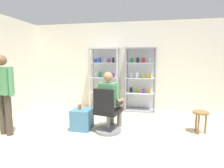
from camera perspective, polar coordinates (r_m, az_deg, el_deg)
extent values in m
plane|color=#C6B793|center=(3.24, -3.84, -20.77)|extent=(7.20, 7.20, 0.00)
cube|color=silver|center=(5.80, 3.60, 5.69)|extent=(6.00, 0.10, 2.70)
cylinder|color=#B7B7BC|center=(5.56, -7.13, 1.43)|extent=(0.05, 0.05, 1.90)
cylinder|color=#B7B7BC|center=(5.36, 1.56, 1.26)|extent=(0.05, 0.05, 1.90)
cylinder|color=#B7B7BC|center=(5.94, -5.94, 1.84)|extent=(0.05, 0.05, 1.90)
cylinder|color=#B7B7BC|center=(5.75, 2.20, 1.69)|extent=(0.05, 0.05, 1.90)
cube|color=#B7B7BC|center=(5.61, -2.44, 11.05)|extent=(0.90, 0.45, 0.04)
cube|color=#B7B7BC|center=(5.80, -2.33, -7.60)|extent=(0.90, 0.45, 0.04)
cube|color=silver|center=(5.84, -1.90, 1.78)|extent=(0.84, 0.02, 1.80)
cube|color=silver|center=(5.69, -2.36, -2.44)|extent=(0.82, 0.39, 0.02)
cube|color=gold|center=(5.73, -4.80, -1.51)|extent=(0.09, 0.05, 0.16)
cube|color=#999919|center=(5.69, -2.43, -1.61)|extent=(0.08, 0.04, 0.15)
cube|color=gold|center=(5.66, 0.10, -1.78)|extent=(0.09, 0.06, 0.12)
cube|color=silver|center=(5.63, -2.39, 2.08)|extent=(0.82, 0.39, 0.02)
cube|color=silver|center=(5.72, -5.08, 2.89)|extent=(0.08, 0.05, 0.13)
cube|color=#268C4C|center=(5.69, -3.75, 3.00)|extent=(0.08, 0.04, 0.16)
cube|color=gold|center=(5.67, -2.23, 2.98)|extent=(0.08, 0.04, 0.15)
cube|color=silver|center=(5.55, -1.02, 2.80)|extent=(0.08, 0.05, 0.14)
cube|color=purple|center=(5.53, 0.43, 2.77)|extent=(0.08, 0.05, 0.13)
cube|color=silver|center=(5.60, -2.41, 6.66)|extent=(0.82, 0.39, 0.02)
cube|color=#264CB2|center=(5.67, -5.20, 7.34)|extent=(0.09, 0.04, 0.12)
cube|color=#264CB2|center=(5.59, -3.96, 7.53)|extent=(0.09, 0.05, 0.16)
cube|color=silver|center=(5.63, -2.29, 7.38)|extent=(0.08, 0.05, 0.12)
cube|color=purple|center=(5.56, -0.93, 7.40)|extent=(0.08, 0.04, 0.13)
cube|color=black|center=(5.52, 0.41, 7.51)|extent=(0.08, 0.05, 0.15)
cylinder|color=gray|center=(5.32, 4.22, 1.21)|extent=(0.05, 0.05, 1.90)
cylinder|color=gray|center=(5.29, 13.40, 0.99)|extent=(0.05, 0.05, 1.90)
cylinder|color=gray|center=(5.72, 4.68, 1.64)|extent=(0.05, 0.05, 1.90)
cylinder|color=gray|center=(5.69, 13.23, 1.43)|extent=(0.05, 0.05, 1.90)
cube|color=gray|center=(5.47, 9.07, 11.06)|extent=(0.90, 0.45, 0.04)
cube|color=gray|center=(5.66, 8.68, -8.07)|extent=(0.90, 0.45, 0.04)
cube|color=silver|center=(5.70, 8.95, 1.56)|extent=(0.84, 0.02, 1.80)
cube|color=silver|center=(5.54, 8.79, -2.78)|extent=(0.82, 0.39, 0.02)
cube|color=black|center=(5.58, 6.01, -1.80)|extent=(0.08, 0.04, 0.15)
cube|color=#999919|center=(5.58, 7.95, -1.81)|extent=(0.09, 0.04, 0.16)
cube|color=purple|center=(5.49, 9.76, -2.14)|extent=(0.08, 0.04, 0.13)
cube|color=gold|center=(5.52, 11.60, -1.99)|extent=(0.09, 0.04, 0.16)
cube|color=silver|center=(5.48, 8.88, 1.85)|extent=(0.82, 0.39, 0.02)
cube|color=silver|center=(5.51, 6.18, 2.78)|extent=(0.07, 0.05, 0.15)
cube|color=silver|center=(5.46, 7.91, 2.76)|extent=(0.09, 0.04, 0.16)
cube|color=#999919|center=(5.43, 9.87, 2.57)|extent=(0.08, 0.05, 0.13)
cube|color=gold|center=(5.46, 11.65, 2.52)|extent=(0.09, 0.06, 0.13)
cube|color=silver|center=(5.46, 8.98, 6.55)|extent=(0.82, 0.39, 0.02)
cube|color=#268C4C|center=(5.52, 6.13, 7.43)|extent=(0.09, 0.04, 0.14)
cube|color=black|center=(5.46, 8.08, 7.44)|extent=(0.08, 0.04, 0.15)
cube|color=red|center=(5.41, 9.88, 7.38)|extent=(0.09, 0.04, 0.15)
cube|color=silver|center=(5.44, 11.86, 7.25)|extent=(0.08, 0.05, 0.13)
cylinder|color=slate|center=(4.04, -1.20, -14.33)|extent=(0.56, 0.56, 0.06)
cylinder|color=slate|center=(3.97, -1.21, -11.58)|extent=(0.07, 0.07, 0.41)
cube|color=black|center=(3.90, -1.22, -8.45)|extent=(0.58, 0.58, 0.10)
cube|color=black|center=(3.65, -2.66, -5.12)|extent=(0.45, 0.18, 0.45)
cube|color=black|center=(3.75, 2.38, -6.26)|extent=(0.11, 0.30, 0.04)
cube|color=black|center=(3.97, -4.63, -5.50)|extent=(0.11, 0.30, 0.04)
cylinder|color=slate|center=(4.01, 1.32, -6.53)|extent=(0.23, 0.42, 0.14)
cylinder|color=slate|center=(4.26, 2.38, -9.58)|extent=(0.11, 0.11, 0.56)
cylinder|color=slate|center=(4.09, -1.28, -6.24)|extent=(0.23, 0.42, 0.14)
cylinder|color=slate|center=(4.34, -0.11, -9.27)|extent=(0.11, 0.11, 0.56)
cube|color=#4C8C59|center=(3.82, -1.24, -3.40)|extent=(0.40, 0.30, 0.50)
sphere|color=#99704C|center=(3.76, -1.25, 2.29)|extent=(0.20, 0.20, 0.20)
cylinder|color=#4C8C59|center=(3.72, 1.54, -2.58)|extent=(0.09, 0.09, 0.28)
cylinder|color=#99704C|center=(3.93, 2.55, -5.32)|extent=(0.15, 0.31, 0.08)
cylinder|color=#4C8C59|center=(3.90, -3.89, -2.15)|extent=(0.09, 0.09, 0.28)
cylinder|color=#99704C|center=(4.09, -2.67, -4.80)|extent=(0.15, 0.31, 0.08)
cube|color=teal|center=(4.17, -9.39, -10.82)|extent=(0.42, 0.44, 0.46)
cylinder|color=brown|center=(4.08, -10.14, -7.10)|extent=(0.07, 0.07, 0.11)
cylinder|color=#3F382D|center=(4.29, -29.73, -8.47)|extent=(0.13, 0.13, 0.85)
cylinder|color=#4C8C59|center=(4.07, -29.27, 0.44)|extent=(0.09, 0.09, 0.55)
cylinder|color=#3F382D|center=(4.43, -31.17, -8.08)|extent=(0.13, 0.13, 0.85)
cube|color=#4C8C59|center=(4.24, -31.09, 0.91)|extent=(0.40, 0.29, 0.55)
sphere|color=brown|center=(4.22, -31.47, 6.38)|extent=(0.20, 0.20, 0.20)
cylinder|color=olive|center=(4.25, 26.13, -8.04)|extent=(0.32, 0.32, 0.04)
cylinder|color=olive|center=(4.35, 27.37, -11.00)|extent=(0.04, 0.04, 0.43)
cylinder|color=olive|center=(4.39, 24.92, -10.67)|extent=(0.04, 0.04, 0.43)
cylinder|color=olive|center=(4.22, 25.55, -11.46)|extent=(0.04, 0.04, 0.43)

